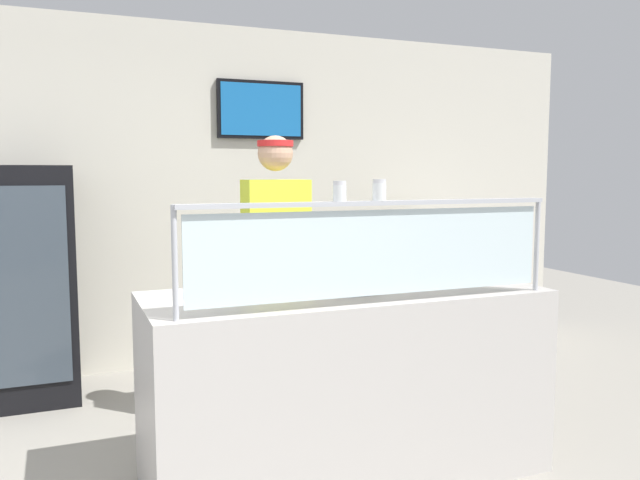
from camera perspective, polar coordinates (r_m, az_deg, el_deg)
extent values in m
plane|color=gray|center=(4.04, -1.46, -16.45)|extent=(12.00, 12.00, 0.00)
cube|color=beige|center=(5.30, -7.78, 3.87)|extent=(6.40, 0.08, 2.70)
cube|color=black|center=(5.32, -5.28, 11.44)|extent=(0.72, 0.04, 0.46)
cube|color=#1966B2|center=(5.30, -5.21, 11.46)|extent=(0.67, 0.01, 0.41)
cube|color=#BCB7B2|center=(3.34, 2.29, -12.60)|extent=(2.00, 0.79, 0.95)
cylinder|color=#B2B5BC|center=(2.61, -12.78, -2.03)|extent=(0.02, 0.02, 0.47)
cylinder|color=#B2B5BC|center=(3.40, 18.70, -0.36)|extent=(0.02, 0.02, 0.47)
cube|color=silver|center=(2.89, 5.08, -1.13)|extent=(1.74, 0.01, 0.39)
cube|color=#B2B5BC|center=(2.87, 5.12, 3.29)|extent=(1.80, 0.06, 0.02)
cylinder|color=#9EA0A8|center=(3.29, 1.85, -4.25)|extent=(0.48, 0.48, 0.01)
cylinder|color=tan|center=(3.29, 1.85, -3.99)|extent=(0.46, 0.46, 0.02)
cylinder|color=#D65B2D|center=(3.28, 1.85, -3.78)|extent=(0.40, 0.40, 0.01)
cube|color=#ADAFB7|center=(3.27, 1.98, -3.73)|extent=(0.11, 0.29, 0.01)
cylinder|color=white|center=(2.79, 1.75, 4.18)|extent=(0.06, 0.06, 0.07)
cylinder|color=white|center=(2.79, 1.75, 3.96)|extent=(0.05, 0.05, 0.05)
cylinder|color=silver|center=(2.79, 1.75, 5.10)|extent=(0.06, 0.06, 0.02)
cylinder|color=white|center=(2.87, 5.28, 4.27)|extent=(0.06, 0.06, 0.08)
cylinder|color=red|center=(2.87, 5.28, 4.04)|extent=(0.05, 0.05, 0.05)
cylinder|color=silver|center=(2.87, 5.29, 5.23)|extent=(0.06, 0.06, 0.02)
cylinder|color=#23232D|center=(3.94, -5.40, -9.71)|extent=(0.13, 0.13, 0.95)
cylinder|color=#23232D|center=(4.01, -2.35, -9.43)|extent=(0.13, 0.13, 0.95)
cube|color=#D8EA33|center=(3.84, -3.94, 1.27)|extent=(0.38, 0.21, 0.55)
sphere|color=tan|center=(3.83, -3.99, 7.69)|extent=(0.21, 0.21, 0.21)
cylinder|color=red|center=(3.83, -4.00, 8.55)|extent=(0.21, 0.21, 0.04)
cylinder|color=tan|center=(3.71, -0.22, -0.37)|extent=(0.08, 0.34, 0.08)
cube|color=black|center=(4.75, -24.82, -3.60)|extent=(0.66, 0.59, 1.59)
cube|color=#38424C|center=(4.44, -25.01, -3.83)|extent=(0.56, 0.02, 1.27)
cylinder|color=red|center=(4.55, -26.18, -3.05)|extent=(0.06, 0.06, 0.20)
cylinder|color=blue|center=(4.55, -24.97, -3.01)|extent=(0.06, 0.06, 0.20)
cylinder|color=blue|center=(4.54, -23.76, -2.96)|extent=(0.06, 0.06, 0.20)
cylinder|color=green|center=(4.54, -22.55, -2.92)|extent=(0.06, 0.06, 0.20)
cube|color=#B7BABF|center=(5.56, 9.49, -5.22)|extent=(0.70, 0.55, 0.93)
cube|color=silver|center=(5.48, 9.45, -0.20)|extent=(0.46, 0.46, 0.04)
cube|color=silver|center=(5.49, 9.69, 0.28)|extent=(0.46, 0.46, 0.04)
cube|color=silver|center=(5.48, 9.59, 0.74)|extent=(0.44, 0.44, 0.04)
cube|color=silver|center=(5.48, 9.70, 1.21)|extent=(0.45, 0.45, 0.04)
cube|color=silver|center=(5.47, 9.61, 1.68)|extent=(0.46, 0.46, 0.04)
cube|color=silver|center=(5.46, 9.52, 2.15)|extent=(0.45, 0.45, 0.04)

